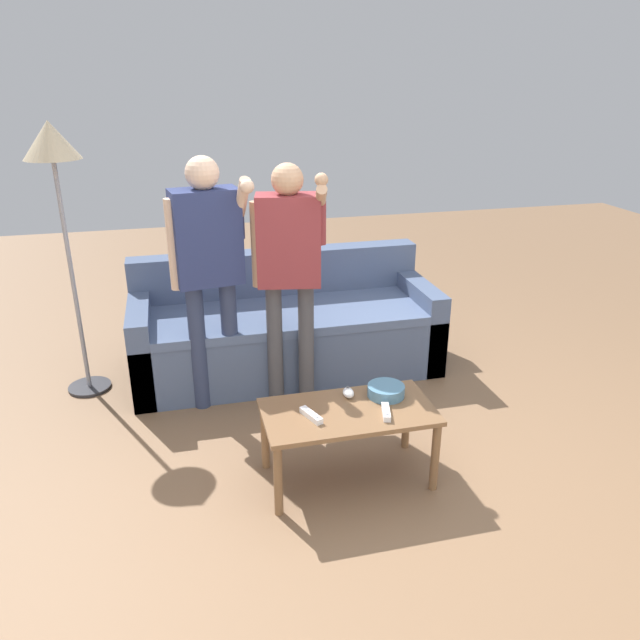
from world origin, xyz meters
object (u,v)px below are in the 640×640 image
(coffee_table, at_px, (348,420))
(couch, at_px, (285,330))
(player_left, at_px, (208,256))
(player_center, at_px, (289,259))
(snack_bowl, at_px, (386,391))
(game_remote_wand_near, at_px, (311,415))
(floor_lamp, at_px, (54,163))
(game_remote_nunchuk, at_px, (348,393))
(game_remote_wand_far, at_px, (386,412))

(coffee_table, bearing_deg, couch, 92.64)
(player_left, distance_m, player_center, 0.48)
(snack_bowl, relative_size, game_remote_wand_near, 1.22)
(player_left, bearing_deg, floor_lamp, 153.97)
(player_center, bearing_deg, player_left, 172.44)
(game_remote_nunchuk, bearing_deg, floor_lamp, 139.72)
(couch, relative_size, player_center, 1.39)
(player_left, height_order, game_remote_wand_far, player_left)
(couch, height_order, game_remote_wand_far, couch)
(player_left, height_order, player_center, player_left)
(player_left, bearing_deg, player_center, -7.56)
(floor_lamp, distance_m, game_remote_wand_far, 2.41)
(coffee_table, distance_m, game_remote_wand_near, 0.22)
(coffee_table, xyz_separation_m, player_left, (-0.59, 0.96, 0.64))
(game_remote_wand_near, bearing_deg, player_left, 111.42)
(floor_lamp, height_order, game_remote_wand_far, floor_lamp)
(snack_bowl, relative_size, player_center, 0.13)
(snack_bowl, relative_size, game_remote_wand_far, 1.29)
(game_remote_nunchuk, xyz_separation_m, floor_lamp, (-1.46, 1.24, 1.07))
(floor_lamp, height_order, player_left, floor_lamp)
(coffee_table, distance_m, floor_lamp, 2.29)
(coffee_table, relative_size, game_remote_nunchuk, 9.92)
(floor_lamp, bearing_deg, couch, 0.62)
(snack_bowl, distance_m, player_left, 1.32)
(game_remote_nunchuk, relative_size, game_remote_wand_near, 0.55)
(game_remote_nunchuk, distance_m, player_center, 0.94)
(floor_lamp, bearing_deg, game_remote_nunchuk, -40.28)
(player_left, bearing_deg, couch, 38.69)
(game_remote_nunchuk, distance_m, player_left, 1.18)
(snack_bowl, bearing_deg, coffee_table, -158.58)
(player_left, xyz_separation_m, player_center, (0.47, -0.06, -0.03))
(snack_bowl, height_order, game_remote_nunchuk, snack_bowl)
(couch, xyz_separation_m, coffee_table, (0.06, -1.38, 0.06))
(couch, height_order, snack_bowl, couch)
(coffee_table, height_order, floor_lamp, floor_lamp)
(couch, relative_size, game_remote_wand_near, 13.08)
(floor_lamp, distance_m, game_remote_wand_near, 2.15)
(coffee_table, distance_m, snack_bowl, 0.27)
(coffee_table, xyz_separation_m, floor_lamp, (-1.43, 1.37, 1.15))
(floor_lamp, distance_m, player_center, 1.49)
(game_remote_nunchuk, bearing_deg, game_remote_wand_far, -59.25)
(couch, xyz_separation_m, snack_bowl, (0.30, -1.29, 0.15))
(couch, distance_m, snack_bowl, 1.34)
(game_remote_wand_far, bearing_deg, game_remote_nunchuk, 120.75)
(coffee_table, height_order, game_remote_nunchuk, game_remote_nunchuk)
(game_remote_nunchuk, bearing_deg, coffee_table, -106.13)
(snack_bowl, bearing_deg, game_remote_nunchuk, 168.88)
(snack_bowl, relative_size, game_remote_nunchuk, 2.23)
(game_remote_nunchuk, height_order, floor_lamp, floor_lamp)
(player_left, height_order, game_remote_wand_near, player_left)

